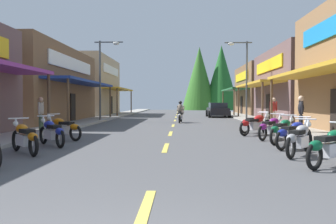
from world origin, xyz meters
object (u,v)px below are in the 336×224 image
(rider_cruising_lead, at_px, (180,114))
(pedestrian_browsing, at_px, (301,112))
(motorcycle_parked_left_3, at_px, (63,128))
(parked_car_curbside, at_px, (218,110))
(streetlamp_right, at_px, (243,69))
(motorcycle_parked_right_4, at_px, (271,127))
(motorcycle_parked_right_2, at_px, (294,134))
(motorcycle_parked_right_1, at_px, (300,139))
(motorcycle_parked_left_2, at_px, (52,132))
(pedestrian_by_shop, at_px, (274,109))
(motorcycle_parked_right_5, at_px, (255,124))
(motorcycle_parked_left_1, at_px, (25,137))
(motorcycle_parked_right_6, at_px, (256,123))
(streetlamp_left, at_px, (104,69))
(pedestrian_waiting, at_px, (41,112))
(motorcycle_parked_right_3, at_px, (283,130))
(motorcycle_parked_right_0, at_px, (331,146))

(rider_cruising_lead, height_order, pedestrian_browsing, pedestrian_browsing)
(motorcycle_parked_left_3, xyz_separation_m, parked_car_curbside, (8.22, 21.28, 0.20))
(streetlamp_right, distance_m, motorcycle_parked_left_3, 17.81)
(motorcycle_parked_right_4, relative_size, motorcycle_parked_left_3, 0.90)
(motorcycle_parked_right_2, xyz_separation_m, parked_car_curbside, (-0.11, 23.55, 0.20))
(motorcycle_parked_right_1, relative_size, motorcycle_parked_left_2, 1.07)
(pedestrian_by_shop, bearing_deg, motorcycle_parked_right_1, 140.64)
(motorcycle_parked_right_5, relative_size, motorcycle_parked_left_1, 1.04)
(streetlamp_right, distance_m, pedestrian_browsing, 12.21)
(motorcycle_parked_right_6, xyz_separation_m, motorcycle_parked_left_2, (-8.07, -5.57, 0.00))
(motorcycle_parked_right_6, bearing_deg, pedestrian_by_shop, 33.53)
(motorcycle_parked_right_5, xyz_separation_m, motorcycle_parked_right_6, (0.28, 1.25, 0.00))
(motorcycle_parked_left_1, relative_size, pedestrian_by_shop, 0.94)
(streetlamp_left, distance_m, pedestrian_browsing, 15.65)
(rider_cruising_lead, bearing_deg, pedestrian_browsing, -143.57)
(motorcycle_parked_left_2, xyz_separation_m, parked_car_curbside, (7.97, 23.19, 0.20))
(streetlamp_right, bearing_deg, pedestrian_waiting, -135.03)
(motorcycle_parked_right_4, xyz_separation_m, pedestrian_waiting, (-10.37, 2.54, 0.52))
(pedestrian_by_shop, bearing_deg, motorcycle_parked_right_3, 139.39)
(motorcycle_parked_right_1, distance_m, motorcycle_parked_right_3, 3.06)
(pedestrian_by_shop, bearing_deg, motorcycle_parked_right_2, 140.73)
(motorcycle_parked_left_2, height_order, motorcycle_parked_left_3, same)
(streetlamp_right, distance_m, motorcycle_parked_right_3, 15.91)
(motorcycle_parked_left_1, bearing_deg, motorcycle_parked_left_3, -40.34)
(streetlamp_left, distance_m, motorcycle_parked_right_0, 21.23)
(motorcycle_parked_right_0, bearing_deg, motorcycle_parked_left_1, 126.38)
(streetlamp_left, relative_size, rider_cruising_lead, 2.85)
(streetlamp_left, distance_m, motorcycle_parked_left_3, 13.70)
(motorcycle_parked_right_2, xyz_separation_m, motorcycle_parked_right_6, (-0.01, 5.94, 0.00))
(motorcycle_parked_right_3, bearing_deg, motorcycle_parked_right_1, -148.35)
(motorcycle_parked_right_4, distance_m, motorcycle_parked_left_3, 8.32)
(streetlamp_left, height_order, streetlamp_right, streetlamp_right)
(motorcycle_parked_right_2, height_order, pedestrian_by_shop, pedestrian_by_shop)
(motorcycle_parked_right_0, xyz_separation_m, motorcycle_parked_right_2, (0.15, 3.27, 0.00))
(motorcycle_parked_right_0, relative_size, motorcycle_parked_right_1, 0.94)
(motorcycle_parked_right_5, bearing_deg, motorcycle_parked_right_1, -129.16)
(rider_cruising_lead, distance_m, pedestrian_by_shop, 6.64)
(motorcycle_parked_right_6, height_order, pedestrian_waiting, pedestrian_waiting)
(motorcycle_parked_left_1, xyz_separation_m, pedestrian_by_shop, (10.33, 12.38, 0.54))
(motorcycle_parked_right_4, bearing_deg, motorcycle_parked_right_5, 48.47)
(motorcycle_parked_right_5, bearing_deg, motorcycle_parked_left_2, 170.16)
(motorcycle_parked_right_1, height_order, motorcycle_parked_right_6, same)
(motorcycle_parked_left_3, distance_m, pedestrian_waiting, 3.75)
(motorcycle_parked_right_1, height_order, motorcycle_parked_right_3, same)
(motorcycle_parked_right_4, distance_m, motorcycle_parked_right_5, 1.89)
(motorcycle_parked_left_1, relative_size, motorcycle_parked_left_2, 0.99)
(pedestrian_by_shop, xyz_separation_m, pedestrian_waiting, (-12.50, -5.58, -0.02))
(motorcycle_parked_right_3, bearing_deg, motorcycle_parked_right_2, -143.25)
(motorcycle_parked_right_5, bearing_deg, motorcycle_parked_right_4, -120.98)
(motorcycle_parked_right_2, distance_m, parked_car_curbside, 23.56)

